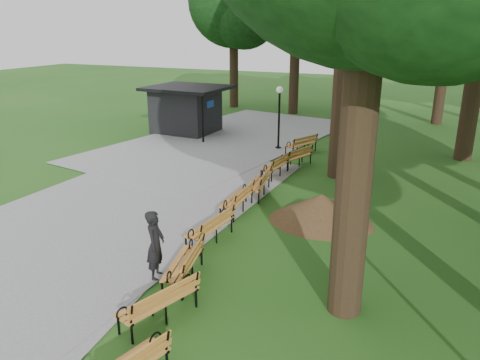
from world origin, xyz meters
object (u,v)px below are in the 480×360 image
at_px(person, 156,245).
at_px(bench_2, 158,301).
at_px(bench_6, 258,183).
at_px(bench_7, 275,166).
at_px(bench_5, 237,199).
at_px(kiosk, 186,109).
at_px(bench_4, 210,227).
at_px(lamp_post, 279,104).
at_px(dirt_mound, 321,208).
at_px(bench_8, 295,157).
at_px(bench_9, 301,144).
at_px(bench_3, 183,264).

relative_size(person, bench_2, 0.90).
relative_size(bench_6, bench_7, 1.00).
bearing_deg(bench_7, bench_5, 6.36).
xyz_separation_m(kiosk, bench_4, (7.64, -11.91, -0.85)).
relative_size(lamp_post, dirt_mound, 1.12).
distance_m(lamp_post, bench_8, 3.53).
height_order(bench_6, bench_9, same).
height_order(person, bench_3, person).
bearing_deg(bench_8, bench_7, 6.94).
bearing_deg(person, bench_9, -16.35).
height_order(person, dirt_mound, person).
distance_m(bench_8, bench_9, 2.30).
bearing_deg(dirt_mound, bench_3, -113.85).
distance_m(lamp_post, bench_6, 6.86).
height_order(kiosk, bench_2, kiosk).
height_order(bench_7, bench_8, same).
bearing_deg(bench_3, dirt_mound, 143.38).
xyz_separation_m(dirt_mound, bench_4, (-2.47, -2.60, -0.01)).
bearing_deg(bench_8, kiosk, -98.66).
xyz_separation_m(bench_3, bench_8, (-0.40, 9.99, 0.00)).
relative_size(bench_2, bench_8, 1.00).
bearing_deg(bench_9, bench_4, 25.73).
height_order(bench_4, bench_7, same).
bearing_deg(bench_7, bench_3, 9.37).
bearing_deg(bench_9, bench_8, 33.93).
bearing_deg(bench_7, dirt_mound, 41.52).
relative_size(kiosk, bench_3, 2.17).
relative_size(bench_4, bench_6, 1.00).
bearing_deg(lamp_post, bench_8, -57.30).
bearing_deg(bench_7, bench_8, 172.10).
bearing_deg(lamp_post, bench_2, -80.36).
xyz_separation_m(kiosk, dirt_mound, (10.11, -9.32, -0.85)).
bearing_deg(bench_8, bench_9, -150.15).
distance_m(bench_2, bench_9, 13.85).
bearing_deg(bench_6, bench_8, 169.36).
height_order(bench_2, bench_5, same).
distance_m(bench_5, bench_7, 4.04).
distance_m(bench_6, bench_9, 6.14).
height_order(dirt_mound, bench_4, dirt_mound).
distance_m(bench_3, bench_8, 10.00).
height_order(dirt_mound, bench_3, dirt_mound).
bearing_deg(bench_9, bench_2, 28.12).
bearing_deg(bench_4, bench_3, 16.11).
bearing_deg(bench_8, bench_2, 22.89).
xyz_separation_m(kiosk, bench_3, (8.03, -14.03, -0.85)).
distance_m(bench_3, bench_6, 6.14).
height_order(dirt_mound, bench_2, dirt_mound).
relative_size(person, bench_7, 0.90).
relative_size(lamp_post, bench_5, 1.59).
xyz_separation_m(dirt_mound, bench_6, (-2.63, 1.40, -0.01)).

